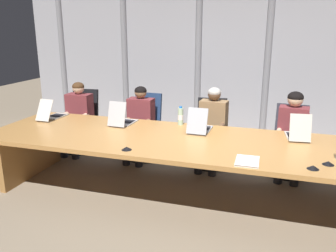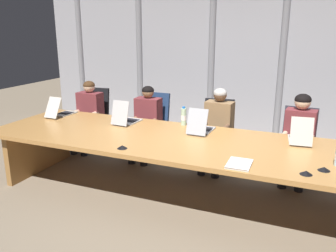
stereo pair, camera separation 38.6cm
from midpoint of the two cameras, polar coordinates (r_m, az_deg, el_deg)
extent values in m
plane|color=#7F705B|center=(4.28, 1.73, -11.59)|extent=(16.45, 16.45, 0.00)
cube|color=#B77F42|center=(4.00, 1.81, -2.72)|extent=(5.07, 1.38, 0.05)
cube|color=black|center=(4.02, 1.80, -3.59)|extent=(4.31, 0.10, 0.06)
cube|color=olive|center=(5.18, -23.41, -3.88)|extent=(0.08, 1.17, 0.67)
cube|color=#9999A0|center=(6.55, 8.50, 10.67)|extent=(8.22, 0.10, 2.79)
cylinder|color=gray|center=(7.83, -18.19, 10.90)|extent=(0.12, 0.12, 2.74)
cylinder|color=gray|center=(7.12, -8.64, 11.07)|extent=(0.12, 0.12, 2.74)
cylinder|color=gray|center=(6.61, 3.25, 10.86)|extent=(0.12, 0.12, 2.74)
cylinder|color=gray|center=(6.42, 14.24, 10.26)|extent=(0.12, 0.12, 2.74)
cube|color=beige|center=(5.33, -19.77, 1.47)|extent=(0.22, 0.33, 0.02)
cube|color=black|center=(5.35, -19.62, 1.63)|extent=(0.19, 0.19, 0.00)
cube|color=beige|center=(5.12, -21.57, 2.40)|extent=(0.22, 0.16, 0.28)
cube|color=black|center=(5.13, -21.53, 2.44)|extent=(0.20, 0.14, 0.25)
cube|color=#BCBCC1|center=(4.76, -9.33, 0.55)|extent=(0.27, 0.36, 0.02)
cube|color=black|center=(4.78, -9.18, 0.74)|extent=(0.22, 0.20, 0.00)
cube|color=#BCBCC1|center=(4.55, -10.77, 1.89)|extent=(0.25, 0.11, 0.31)
cube|color=black|center=(4.55, -10.73, 1.93)|extent=(0.22, 0.09, 0.28)
cube|color=#A8ADB7|center=(4.40, 2.94, -0.52)|extent=(0.25, 0.34, 0.02)
cube|color=black|center=(4.43, 3.03, -0.31)|extent=(0.21, 0.19, 0.00)
cube|color=#A8ADB7|center=(4.16, 2.14, 0.78)|extent=(0.25, 0.12, 0.30)
cube|color=black|center=(4.16, 2.17, 0.83)|extent=(0.22, 0.10, 0.27)
cube|color=beige|center=(4.32, 17.79, -1.62)|extent=(0.27, 0.35, 0.02)
cube|color=black|center=(4.34, 17.76, -1.39)|extent=(0.22, 0.20, 0.00)
cube|color=beige|center=(4.08, 18.31, -0.32)|extent=(0.24, 0.11, 0.30)
cube|color=black|center=(4.09, 18.30, -0.28)|extent=(0.22, 0.10, 0.27)
cube|color=black|center=(5.92, -15.82, 0.22)|extent=(0.52, 0.52, 0.08)
cube|color=black|center=(6.05, -15.08, 3.44)|extent=(0.44, 0.16, 0.51)
cylinder|color=#262628|center=(5.98, -15.66, -1.78)|extent=(0.05, 0.05, 0.35)
cylinder|color=black|center=(6.05, -15.52, -3.56)|extent=(0.60, 0.60, 0.04)
cube|color=navy|center=(5.42, -6.12, -0.69)|extent=(0.49, 0.49, 0.08)
cube|color=navy|center=(5.54, -5.25, 2.81)|extent=(0.44, 0.13, 0.51)
cylinder|color=#262628|center=(5.49, -6.05, -2.86)|extent=(0.05, 0.05, 0.35)
cylinder|color=black|center=(5.55, -5.99, -4.78)|extent=(0.60, 0.60, 0.04)
cube|color=black|center=(5.11, 4.84, -1.70)|extent=(0.54, 0.54, 0.08)
cube|color=black|center=(5.25, 5.12, 1.95)|extent=(0.44, 0.17, 0.48)
cylinder|color=#262628|center=(5.18, 4.78, -3.98)|extent=(0.05, 0.05, 0.35)
cylinder|color=black|center=(5.25, 4.73, -6.00)|extent=(0.60, 0.60, 0.04)
cube|color=#2D2D38|center=(5.01, 17.08, -2.74)|extent=(0.51, 0.51, 0.08)
cube|color=#2D2D38|center=(5.14, 17.51, 0.85)|extent=(0.44, 0.14, 0.46)
cylinder|color=#262628|center=(5.08, 16.88, -5.06)|extent=(0.05, 0.05, 0.35)
cylinder|color=black|center=(5.15, 16.71, -7.11)|extent=(0.60, 0.60, 0.04)
cube|color=brown|center=(5.84, -16.06, 2.76)|extent=(0.40, 0.22, 0.47)
sphere|color=beige|center=(5.78, -16.31, 5.96)|extent=(0.18, 0.18, 0.18)
ellipsoid|color=#472D19|center=(5.77, -16.33, 6.19)|extent=(0.19, 0.19, 0.14)
cylinder|color=brown|center=(5.74, -14.68, 3.10)|extent=(0.07, 0.14, 0.27)
cylinder|color=beige|center=(5.59, -15.71, 1.46)|extent=(0.06, 0.30, 0.06)
cylinder|color=brown|center=(5.92, -17.47, 3.27)|extent=(0.07, 0.14, 0.27)
cylinder|color=beige|center=(5.78, -18.53, 1.69)|extent=(0.06, 0.30, 0.06)
cylinder|color=#262833|center=(5.69, -16.09, -0.35)|extent=(0.13, 0.40, 0.13)
cylinder|color=#262833|center=(5.61, -16.91, -2.96)|extent=(0.11, 0.11, 0.45)
cylinder|color=#262833|center=(5.80, -17.75, -0.18)|extent=(0.13, 0.40, 0.13)
cylinder|color=#262833|center=(5.72, -18.58, -2.74)|extent=(0.11, 0.11, 0.45)
cube|color=brown|center=(5.34, -6.48, 2.04)|extent=(0.38, 0.22, 0.46)
sphere|color=#8C6647|center=(5.27, -6.59, 5.47)|extent=(0.18, 0.18, 0.18)
ellipsoid|color=black|center=(5.27, -6.60, 5.71)|extent=(0.18, 0.18, 0.13)
cylinder|color=brown|center=(5.27, -4.89, 2.34)|extent=(0.07, 0.14, 0.27)
cylinder|color=#8C6647|center=(5.11, -5.75, 0.54)|extent=(0.06, 0.30, 0.06)
cylinder|color=brown|center=(5.40, -8.06, 2.57)|extent=(0.07, 0.14, 0.27)
cylinder|color=#8C6647|center=(5.24, -8.99, 0.82)|extent=(0.06, 0.30, 0.06)
cylinder|color=#262833|center=(5.20, -6.27, -1.33)|extent=(0.13, 0.40, 0.13)
cylinder|color=#262833|center=(5.11, -7.00, -4.22)|extent=(0.11, 0.11, 0.45)
cylinder|color=#262833|center=(5.28, -8.26, -1.13)|extent=(0.13, 0.40, 0.13)
cylinder|color=#262833|center=(5.19, -9.02, -3.97)|extent=(0.11, 0.11, 0.45)
cube|color=olive|center=(5.01, 5.25, 1.33)|extent=(0.40, 0.25, 0.49)
sphere|color=brown|center=(4.93, 5.35, 5.20)|extent=(0.18, 0.18, 0.18)
ellipsoid|color=#B2ADA8|center=(4.93, 5.35, 5.46)|extent=(0.19, 0.19, 0.14)
cylinder|color=olive|center=(4.95, 7.04, 1.79)|extent=(0.08, 0.14, 0.27)
cylinder|color=brown|center=(4.78, 6.36, -0.13)|extent=(0.08, 0.30, 0.06)
cylinder|color=olive|center=(5.04, 3.51, 2.13)|extent=(0.08, 0.14, 0.27)
cylinder|color=brown|center=(4.87, 2.72, 0.25)|extent=(0.08, 0.30, 0.06)
cylinder|color=#262833|center=(4.87, 5.63, -2.48)|extent=(0.16, 0.41, 0.13)
cylinder|color=#262833|center=(4.78, 4.96, -5.58)|extent=(0.11, 0.11, 0.45)
cylinder|color=#262833|center=(4.93, 3.39, -2.22)|extent=(0.16, 0.41, 0.13)
cylinder|color=#262833|center=(4.84, 2.68, -5.28)|extent=(0.11, 0.11, 0.45)
cube|color=brown|center=(4.91, 17.61, 0.24)|extent=(0.40, 0.25, 0.48)
sphere|color=beige|center=(4.83, 17.94, 4.18)|extent=(0.20, 0.20, 0.20)
ellipsoid|color=black|center=(4.83, 17.97, 4.47)|extent=(0.21, 0.21, 0.15)
cylinder|color=brown|center=(4.89, 19.50, 0.59)|extent=(0.08, 0.14, 0.27)
cylinder|color=beige|center=(4.72, 19.20, -1.40)|extent=(0.09, 0.30, 0.06)
cylinder|color=brown|center=(4.91, 15.81, 0.98)|extent=(0.08, 0.14, 0.27)
cylinder|color=beige|center=(4.74, 15.38, -0.99)|extent=(0.09, 0.30, 0.06)
cylinder|color=#262833|center=(4.79, 18.29, -3.57)|extent=(0.17, 0.41, 0.13)
cylinder|color=#262833|center=(4.70, 17.87, -6.75)|extent=(0.11, 0.11, 0.45)
cylinder|color=#262833|center=(4.80, 15.92, -3.31)|extent=(0.17, 0.41, 0.13)
cylinder|color=#262833|center=(4.71, 15.44, -6.47)|extent=(0.11, 0.11, 0.45)
cylinder|color=#ADD1B2|center=(4.60, -0.34, 1.55)|extent=(0.07, 0.07, 0.23)
cylinder|color=white|center=(4.60, -0.34, 1.42)|extent=(0.07, 0.07, 0.07)
cylinder|color=blue|center=(4.57, -0.34, 3.07)|extent=(0.04, 0.04, 0.02)
cone|color=black|center=(3.55, 21.89, -5.67)|extent=(0.11, 0.11, 0.03)
cone|color=black|center=(3.39, 19.61, -6.42)|extent=(0.11, 0.11, 0.03)
cone|color=black|center=(3.73, -9.72, -3.65)|extent=(0.11, 0.11, 0.03)
cube|color=silver|center=(3.41, 9.66, -5.74)|extent=(0.23, 0.30, 0.02)
cylinder|color=silver|center=(3.27, 9.30, -6.48)|extent=(0.21, 0.02, 0.01)
camera|label=1|loc=(0.19, -92.63, -0.75)|focal=37.38mm
camera|label=2|loc=(0.19, 87.37, 0.75)|focal=37.38mm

